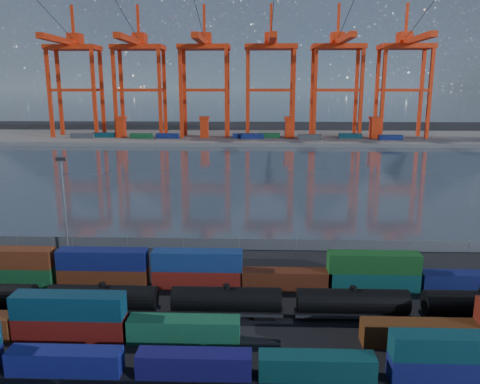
{
  "coord_description": "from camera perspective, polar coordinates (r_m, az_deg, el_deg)",
  "views": [
    {
      "loc": [
        2.83,
        -50.54,
        27.96
      ],
      "look_at": [
        0.0,
        30.0,
        10.0
      ],
      "focal_mm": 35.0,
      "sensor_mm": 36.0,
      "label": 1
    }
  ],
  "objects": [
    {
      "name": "ground",
      "position": [
        57.83,
        -1.09,
        -16.35
      ],
      "size": [
        700.0,
        700.0,
        0.0
      ],
      "primitive_type": "plane",
      "color": "black",
      "rests_on": "ground"
    },
    {
      "name": "harbor_water",
      "position": [
        158.06,
        0.96,
        2.38
      ],
      "size": [
        700.0,
        700.0,
        0.0
      ],
      "primitive_type": "plane",
      "color": "#323E49",
      "rests_on": "ground"
    },
    {
      "name": "far_quay",
      "position": [
        261.95,
        1.39,
        6.65
      ],
      "size": [
        700.0,
        70.0,
        2.0
      ],
      "primitive_type": "cube",
      "color": "#514F4C",
      "rests_on": "ground"
    },
    {
      "name": "distant_mountains",
      "position": [
        1662.8,
        4.31,
        19.17
      ],
      "size": [
        2470.0,
        1100.0,
        520.0
      ],
      "color": "#1E2630",
      "rests_on": "ground"
    },
    {
      "name": "container_row_south",
      "position": [
        48.9,
        -0.97,
        -19.58
      ],
      "size": [
        139.24,
        2.32,
        4.95
      ],
      "color": "#393B3D",
      "rests_on": "ground"
    },
    {
      "name": "container_row_mid",
      "position": [
        54.68,
        6.96,
        -16.1
      ],
      "size": [
        141.27,
        2.56,
        5.45
      ],
      "color": "#424347",
      "rests_on": "ground"
    },
    {
      "name": "container_row_north",
      "position": [
        68.17,
        -6.63,
        -9.81
      ],
      "size": [
        142.69,
        2.59,
        5.52
      ],
      "color": "navy",
      "rests_on": "ground"
    },
    {
      "name": "tanker_string",
      "position": [
        62.41,
        -16.36,
        -12.39
      ],
      "size": [
        107.03,
        3.01,
        4.31
      ],
      "color": "black",
      "rests_on": "ground"
    },
    {
      "name": "waterfront_fence",
      "position": [
        83.09,
        -0.05,
        -6.37
      ],
      "size": [
        160.12,
        0.12,
        2.2
      ],
      "color": "#595B5E",
      "rests_on": "ground"
    },
    {
      "name": "yard_light_mast",
      "position": [
        85.35,
        -20.67,
        -0.89
      ],
      "size": [
        1.6,
        0.4,
        16.6
      ],
      "color": "slate",
      "rests_on": "ground"
    },
    {
      "name": "gantry_cranes",
      "position": [
        254.34,
        -0.33,
        16.03
      ],
      "size": [
        202.18,
        52.19,
        70.67
      ],
      "color": "red",
      "rests_on": "ground"
    },
    {
      "name": "quay_containers",
      "position": [
        247.63,
        -1.21,
        6.84
      ],
      "size": [
        172.58,
        10.99,
        2.6
      ],
      "color": "navy",
      "rests_on": "far_quay"
    },
    {
      "name": "straddle_carriers",
      "position": [
        251.41,
        0.8,
        7.97
      ],
      "size": [
        140.0,
        7.0,
        11.1
      ],
      "color": "red",
      "rests_on": "far_quay"
    }
  ]
}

